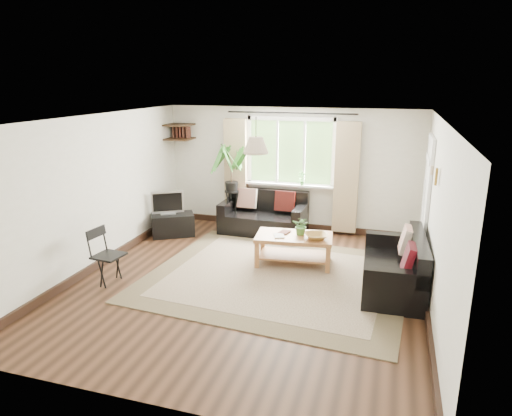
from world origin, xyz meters
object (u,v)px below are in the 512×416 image
(folding_chair, at_px, (109,257))
(sofa_right, at_px, (393,264))
(coffee_table, at_px, (294,250))
(tv_stand, at_px, (173,225))
(palm_stand, at_px, (232,188))
(sofa_back, at_px, (263,214))

(folding_chair, bearing_deg, sofa_right, -70.17)
(coffee_table, xyz_separation_m, tv_stand, (-2.53, 0.73, -0.04))
(sofa_right, height_order, palm_stand, palm_stand)
(sofa_back, relative_size, coffee_table, 1.35)
(sofa_right, bearing_deg, sofa_back, -129.58)
(coffee_table, height_order, tv_stand, coffee_table)
(sofa_right, distance_m, coffee_table, 1.63)
(sofa_right, bearing_deg, tv_stand, -109.01)
(sofa_right, xyz_separation_m, folding_chair, (-3.98, -0.99, 0.03))
(sofa_back, height_order, palm_stand, palm_stand)
(tv_stand, distance_m, folding_chair, 2.22)
(folding_chair, bearing_deg, palm_stand, -10.40)
(folding_chair, bearing_deg, sofa_back, -22.38)
(sofa_right, distance_m, palm_stand, 3.71)
(sofa_right, bearing_deg, folding_chair, -78.38)
(sofa_back, distance_m, folding_chair, 3.24)
(sofa_right, height_order, folding_chair, folding_chair)
(sofa_back, bearing_deg, palm_stand, 174.22)
(tv_stand, height_order, folding_chair, folding_chair)
(coffee_table, relative_size, folding_chair, 1.46)
(tv_stand, distance_m, palm_stand, 1.35)
(sofa_back, bearing_deg, folding_chair, -117.30)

